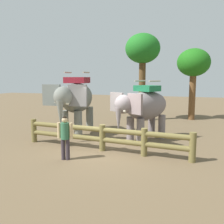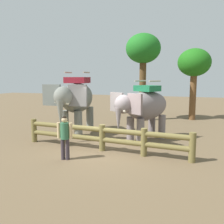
% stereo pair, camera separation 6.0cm
% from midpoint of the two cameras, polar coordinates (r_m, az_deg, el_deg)
% --- Properties ---
extents(ground_plane, '(60.00, 60.00, 0.00)m').
position_cam_midpoint_polar(ground_plane, '(10.13, -1.90, -8.70)').
color(ground_plane, brown).
extents(log_fence, '(7.09, 0.83, 1.05)m').
position_cam_midpoint_polar(log_fence, '(9.90, -2.10, -5.48)').
color(log_fence, brown).
rests_on(log_fence, ground).
extents(elephant_near_left, '(2.13, 3.75, 3.20)m').
position_cam_midpoint_polar(elephant_near_left, '(12.71, -8.18, 2.87)').
color(elephant_near_left, slate).
rests_on(elephant_near_left, ground).
extents(elephant_center, '(2.64, 3.23, 2.78)m').
position_cam_midpoint_polar(elephant_center, '(11.41, 7.48, 1.14)').
color(elephant_center, gray).
rests_on(elephant_center, ground).
extents(tourist_woman_in_black, '(0.55, 0.36, 1.58)m').
position_cam_midpoint_polar(tourist_woman_in_black, '(8.90, -10.62, -5.12)').
color(tourist_woman_in_black, '#372E37').
rests_on(tourist_woman_in_black, ground).
extents(tree_far_left, '(2.20, 2.20, 4.85)m').
position_cam_midpoint_polar(tree_far_left, '(17.90, 18.49, 10.31)').
color(tree_far_left, brown).
rests_on(tree_far_left, ground).
extents(tree_back_center, '(2.29, 2.29, 5.78)m').
position_cam_midpoint_polar(tree_back_center, '(16.90, 7.29, 13.65)').
color(tree_back_center, '#533A1F').
rests_on(tree_back_center, ground).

